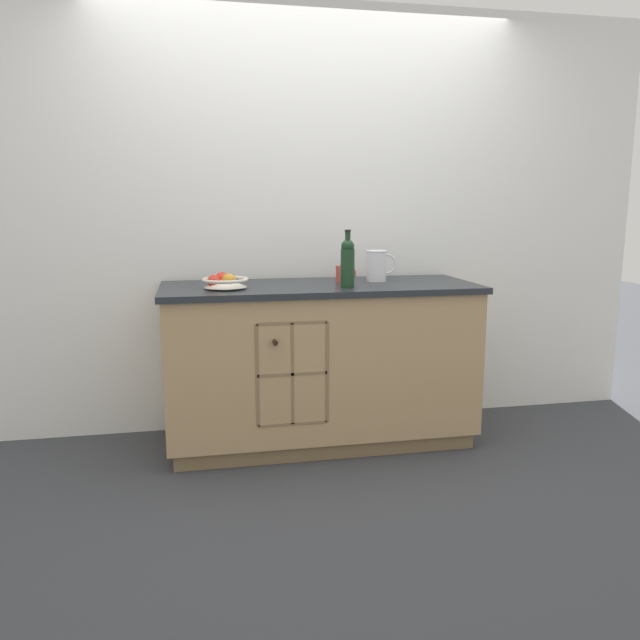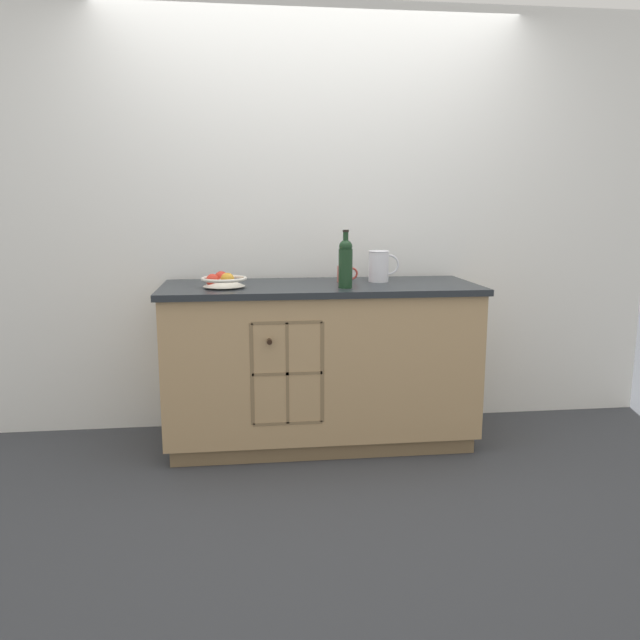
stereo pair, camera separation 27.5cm
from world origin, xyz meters
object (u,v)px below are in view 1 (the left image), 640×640
at_px(ceramic_mug, 343,274).
at_px(standing_wine_bottle, 348,262).
at_px(white_pitcher, 377,265).
at_px(fruit_bowl, 225,281).

relative_size(ceramic_mug, standing_wine_bottle, 0.39).
bearing_deg(standing_wine_bottle, white_pitcher, 45.87).
bearing_deg(white_pitcher, ceramic_mug, 178.17).
distance_m(ceramic_mug, standing_wine_bottle, 0.27).
height_order(fruit_bowl, white_pitcher, white_pitcher).
distance_m(fruit_bowl, standing_wine_bottle, 0.67).
xyz_separation_m(white_pitcher, ceramic_mug, (-0.20, 0.01, -0.05)).
distance_m(fruit_bowl, white_pitcher, 0.91).
xyz_separation_m(white_pitcher, standing_wine_bottle, (-0.24, -0.25, 0.04)).
bearing_deg(white_pitcher, fruit_bowl, -169.68).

